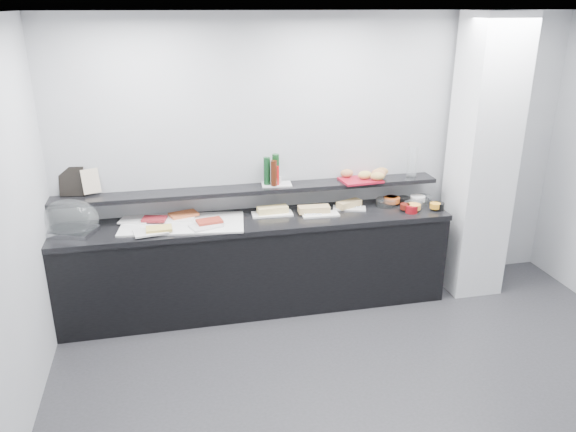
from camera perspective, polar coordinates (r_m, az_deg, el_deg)
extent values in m
plane|color=#2D2D30|center=(4.36, 10.47, -18.76)|extent=(5.00, 5.00, 0.00)
cube|color=#ADB0B4|center=(5.45, 3.41, 5.81)|extent=(5.00, 0.02, 2.70)
plane|color=white|center=(3.39, 13.58, 19.38)|extent=(5.00, 5.00, 0.00)
cube|color=white|center=(5.73, 19.06, 5.45)|extent=(0.50, 0.50, 2.70)
cube|color=black|center=(5.35, -3.20, -5.04)|extent=(3.60, 0.60, 0.85)
cube|color=black|center=(5.17, -3.30, -0.55)|extent=(3.62, 0.62, 0.05)
cube|color=black|center=(5.25, -3.67, 2.72)|extent=(3.60, 0.25, 0.04)
cube|color=#ACAEB3|center=(5.17, -21.20, -1.45)|extent=(0.49, 0.41, 0.04)
ellipsoid|color=white|center=(5.16, -21.22, -0.23)|extent=(0.56, 0.44, 0.34)
cube|color=silver|center=(5.11, -10.65, -0.77)|extent=(1.14, 0.65, 0.01)
cube|color=white|center=(5.24, -15.32, -0.43)|extent=(0.30, 0.24, 0.01)
cube|color=maroon|center=(5.18, -13.43, -0.29)|extent=(0.24, 0.18, 0.02)
cube|color=white|center=(5.22, -11.08, -0.17)|extent=(0.33, 0.25, 0.01)
cube|color=#D95F2C|center=(5.24, -10.56, 0.18)|extent=(0.28, 0.22, 0.02)
cube|color=silver|center=(4.95, -13.77, -1.56)|extent=(0.31, 0.24, 0.01)
cube|color=#D5B853|center=(4.95, -12.97, -1.26)|extent=(0.22, 0.15, 0.02)
cube|color=silver|center=(4.98, -8.35, -1.02)|extent=(0.31, 0.26, 0.01)
cube|color=maroon|center=(5.04, -7.98, -0.52)|extent=(0.24, 0.18, 0.02)
cube|color=white|center=(5.26, -1.61, 0.22)|extent=(0.39, 0.18, 0.01)
cube|color=#E9CC7A|center=(5.26, -1.58, 0.66)|extent=(0.29, 0.13, 0.06)
cylinder|color=silver|center=(5.23, -2.27, 0.22)|extent=(0.16, 0.02, 0.01)
cube|color=white|center=(5.25, 3.29, 0.17)|extent=(0.35, 0.16, 0.01)
cube|color=tan|center=(5.27, 2.64, 0.70)|extent=(0.30, 0.13, 0.06)
cylinder|color=#B1B3B8|center=(5.22, 2.54, 0.19)|extent=(0.16, 0.02, 0.01)
cube|color=silver|center=(5.43, 6.25, 0.78)|extent=(0.34, 0.22, 0.01)
cube|color=tan|center=(5.44, 6.22, 1.25)|extent=(0.27, 0.18, 0.06)
cylinder|color=#B1B4B8|center=(5.43, 6.61, 0.90)|extent=(0.16, 0.02, 0.01)
cylinder|color=white|center=(5.56, 9.91, 1.37)|extent=(0.25, 0.25, 0.07)
cylinder|color=#D0551C|center=(5.61, 10.52, 1.63)|extent=(0.18, 0.18, 0.05)
cylinder|color=black|center=(5.65, 11.68, 1.55)|extent=(0.13, 0.13, 0.07)
cylinder|color=#590C11|center=(5.64, 10.48, 1.73)|extent=(0.14, 0.14, 0.05)
cylinder|color=white|center=(5.72, 13.48, 1.64)|extent=(0.24, 0.24, 0.07)
cylinder|color=white|center=(5.70, 13.02, 1.76)|extent=(0.15, 0.15, 0.05)
cylinder|color=maroon|center=(5.43, 12.44, 0.69)|extent=(0.14, 0.14, 0.07)
cylinder|color=#54130C|center=(5.44, 11.80, 0.95)|extent=(0.12, 0.12, 0.05)
cylinder|color=white|center=(5.52, 12.64, 1.02)|extent=(0.23, 0.23, 0.07)
cylinder|color=#FB9F3D|center=(5.46, 12.67, 0.94)|extent=(0.15, 0.15, 0.05)
cylinder|color=black|center=(5.56, 15.01, 0.96)|extent=(0.13, 0.13, 0.07)
cylinder|color=orange|center=(5.53, 14.72, 1.02)|extent=(0.13, 0.13, 0.05)
cube|color=black|center=(5.32, -21.14, 3.29)|extent=(0.23, 0.11, 0.26)
cube|color=#CFB195|center=(5.27, -19.40, 3.35)|extent=(0.16, 0.10, 0.22)
cube|color=white|center=(5.30, -1.17, 3.25)|extent=(0.29, 0.20, 0.01)
cylinder|color=#0F3819|center=(5.25, -2.15, 4.59)|extent=(0.08, 0.08, 0.26)
cylinder|color=#3E180B|center=(5.21, -1.44, 4.36)|extent=(0.06, 0.06, 0.24)
cylinder|color=#0F3A16|center=(5.28, -1.26, 4.81)|extent=(0.09, 0.09, 0.28)
cylinder|color=red|center=(5.24, -1.13, 4.13)|extent=(0.05, 0.05, 0.18)
cylinder|color=white|center=(5.24, -1.26, 3.51)|extent=(0.04, 0.04, 0.07)
cylinder|color=silver|center=(5.29, -0.85, 3.66)|extent=(0.04, 0.04, 0.07)
cube|color=#A31126|center=(5.46, 7.38, 3.64)|extent=(0.40, 0.30, 0.02)
ellipsoid|color=#B07343|center=(5.49, 6.00, 4.34)|extent=(0.13, 0.09, 0.08)
ellipsoid|color=#AE7942|center=(5.59, 9.48, 4.48)|extent=(0.14, 0.09, 0.08)
ellipsoid|color=#BC9047|center=(5.43, 9.08, 4.00)|extent=(0.15, 0.12, 0.08)
ellipsoid|color=#AE6E42|center=(5.50, 9.17, 4.21)|extent=(0.16, 0.12, 0.08)
ellipsoid|color=gold|center=(5.45, 7.82, 4.15)|extent=(0.14, 0.09, 0.08)
ellipsoid|color=#B98146|center=(5.54, 9.15, 4.34)|extent=(0.14, 0.11, 0.08)
cylinder|color=white|center=(5.63, 12.49, 5.31)|extent=(0.11, 0.11, 0.30)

